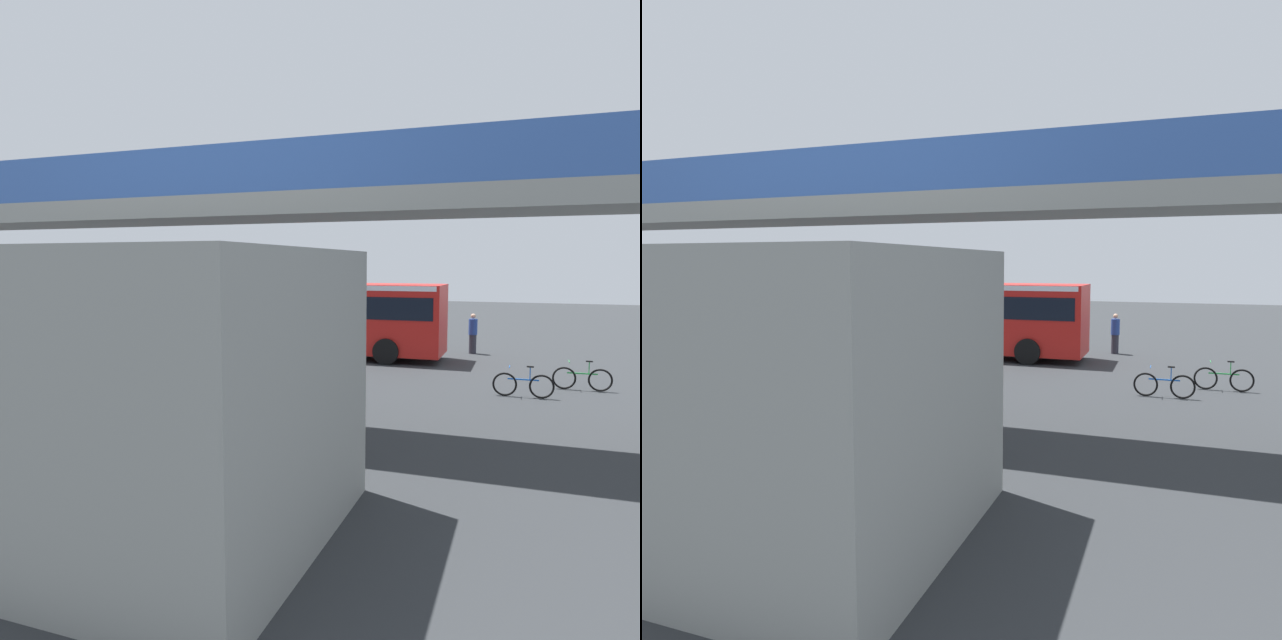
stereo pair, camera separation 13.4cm
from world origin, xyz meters
The scene contains 10 objects.
ground centered at (0.00, 0.00, 0.00)m, with size 80.00×80.00×0.00m, color #2D3033.
city_bus centered at (-0.07, -0.47, 1.88)m, with size 11.54×2.85×3.15m.
bicycle_green centered at (-10.70, 3.34, 0.37)m, with size 1.77×0.44×0.96m.
bicycle_blue centered at (-8.95, 4.98, 0.37)m, with size 1.77×0.44×0.96m.
pedestrian centered at (-6.74, -3.28, 0.89)m, with size 0.38×0.38×1.79m.
lane_dash_leftmost centered at (-4.00, -2.47, 0.00)m, with size 2.00×0.20×0.01m, color silver.
lane_dash_left centered at (0.00, -2.47, 0.00)m, with size 2.00×0.20×0.01m, color silver.
lane_dash_centre centered at (4.00, -2.47, 0.00)m, with size 2.00×0.20×0.01m, color silver.
pedestrian_overpass centered at (0.00, 10.17, 4.94)m, with size 28.22×2.60×6.66m.
station_building centered at (-1.90, 16.02, 2.10)m, with size 9.00×5.04×4.20m.
Camera 2 is at (-9.13, 23.08, 3.99)m, focal length 32.54 mm.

